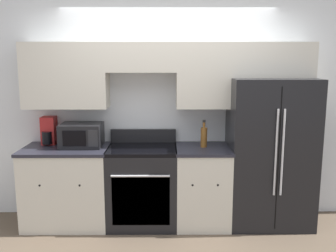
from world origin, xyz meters
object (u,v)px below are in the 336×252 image
Objects in this scene: oven_range at (142,185)px; bottle at (204,136)px; refrigerator at (269,151)px; microwave at (82,135)px.

oven_range is 0.91m from bottle.
refrigerator is 3.65× the size of microwave.
refrigerator is 5.41× the size of bottle.
oven_range is 2.31× the size of microwave.
bottle is (1.40, -0.04, -0.01)m from microwave.
oven_range is 0.91m from microwave.
refrigerator is 0.79m from bottle.
microwave is at bearing 175.02° from oven_range.
oven_range is 3.42× the size of bottle.
bottle is (-0.76, -0.04, 0.19)m from refrigerator.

